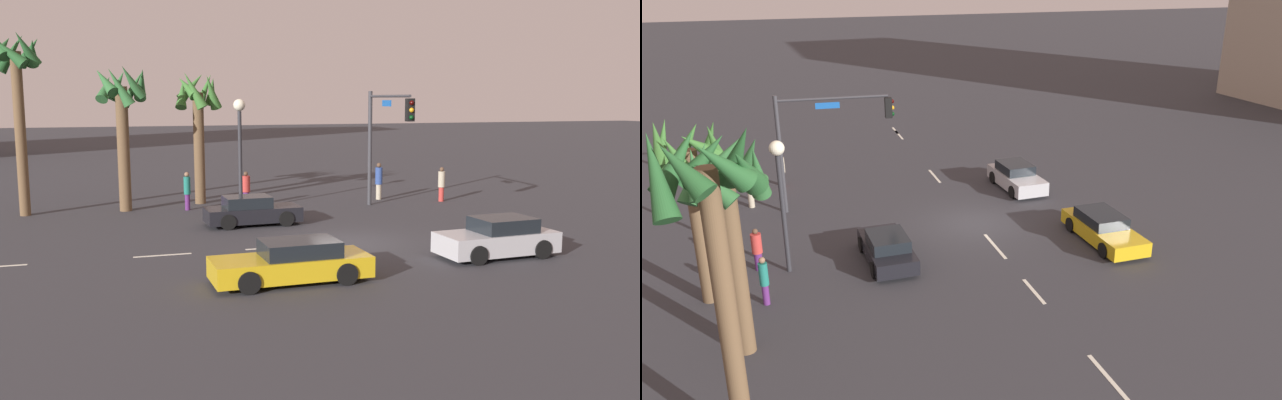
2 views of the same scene
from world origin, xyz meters
The scene contains 19 objects.
ground_plane centered at (0.00, 0.00, 0.00)m, with size 220.00×220.00×0.00m, color #333338.
lane_stripe_1 centered at (-12.16, 0.00, 0.01)m, with size 2.41×0.14×0.01m, color silver.
lane_stripe_2 centered at (-6.74, 0.00, 0.01)m, with size 1.92×0.14×0.01m, color silver.
lane_stripe_3 centered at (-2.63, 0.00, 0.01)m, with size 2.54×0.14×0.01m, color silver.
lane_stripe_4 centered at (7.08, 0.00, 0.01)m, with size 2.31×0.14×0.01m, color silver.
lane_stripe_5 centered at (16.41, 0.00, 0.01)m, with size 2.39×0.14×0.01m, color silver.
lane_stripe_6 centered at (17.63, 0.00, 0.01)m, with size 1.84×0.14×0.01m, color silver.
car_0 centered at (3.91, -3.58, 0.62)m, with size 4.09×1.98×1.32m.
car_1 centered at (-2.69, 4.58, 0.57)m, with size 3.97×1.87×1.22m.
car_2 centered at (-3.46, -4.58, 0.57)m, with size 4.60×1.90×1.22m.
traffic_signal centered at (3.92, 6.21, 3.85)m, with size 0.54×5.46×5.59m.
streetlamp centered at (-2.39, 8.39, 3.73)m, with size 0.56×0.56×5.21m.
pedestrian_0 centered at (-1.91, 9.49, 0.89)m, with size 0.55×0.55×1.72m.
pedestrian_1 centered at (7.98, 8.09, 0.93)m, with size 0.49×0.49×1.76m.
pedestrian_2 centered at (5.18, 9.70, 1.01)m, with size 0.53×0.53×1.92m.
pedestrian_3 centered at (-4.77, 9.29, 0.97)m, with size 0.37×0.37×1.81m.
palm_tree_0 centered at (-7.51, 9.92, 4.87)m, with size 2.69×2.73×6.83m.
palm_tree_1 centered at (-11.93, 10.02, 6.13)m, with size 2.45×2.66×8.21m.
palm_tree_2 centered at (-3.90, 11.18, 4.76)m, with size 2.43×2.72×6.63m.
Camera 2 is at (-25.82, 8.73, 11.39)m, focal length 36.32 mm.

